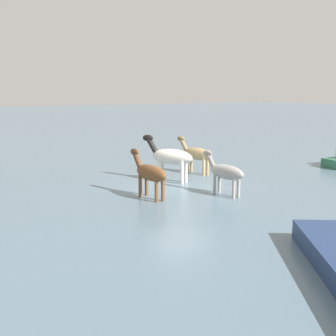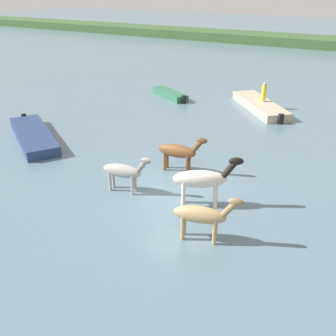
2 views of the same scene
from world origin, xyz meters
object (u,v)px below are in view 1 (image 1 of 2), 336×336
at_px(horse_chestnut_trailing, 170,157).
at_px(horse_mid_herd, 196,154).
at_px(horse_pinto_flank, 150,173).
at_px(horse_dark_mare, 225,172).

bearing_deg(horse_chestnut_trailing, horse_mid_herd, -92.75).
xyz_separation_m(horse_mid_herd, horse_pinto_flank, (-3.12, 4.19, 0.01)).
bearing_deg(horse_dark_mare, horse_mid_herd, -28.15).
bearing_deg(horse_mid_herd, horse_dark_mare, 146.34).
height_order(horse_mid_herd, horse_pinto_flank, horse_pinto_flank).
bearing_deg(horse_chestnut_trailing, horse_pinto_flank, 107.34).
bearing_deg(horse_dark_mare, horse_chestnut_trailing, 1.31).
height_order(horse_dark_mare, horse_pinto_flank, horse_pinto_flank).
distance_m(horse_mid_herd, horse_chestnut_trailing, 2.25).
distance_m(horse_dark_mare, horse_chestnut_trailing, 3.28).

